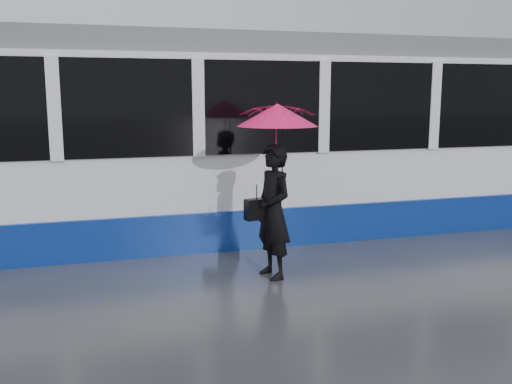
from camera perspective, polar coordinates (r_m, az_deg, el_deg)
name	(u,v)px	position (r m, az deg, el deg)	size (l,w,h in m)	color
ground	(207,279)	(7.61, -4.94, -8.69)	(90.00, 90.00, 0.00)	#2E2E33
rails	(177,234)	(9.97, -7.90, -4.19)	(34.00, 1.51, 0.02)	#3F3D38
woman	(273,212)	(7.46, 1.73, -1.98)	(0.65, 0.42, 1.77)	black
umbrella	(277,131)	(7.34, 2.15, 6.14)	(1.25, 1.25, 1.20)	#EF144B
handbag	(257,209)	(7.41, 0.07, -1.72)	(0.34, 0.20, 0.45)	black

